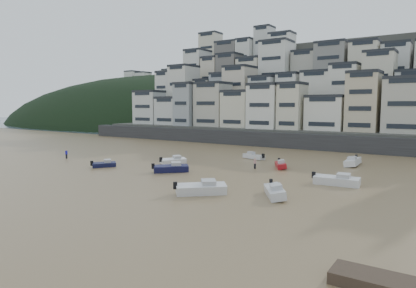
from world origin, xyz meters
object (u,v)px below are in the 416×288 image
Objects in this scene: boat_d at (337,179)px; boat_h at (254,155)px; person_pink at (255,163)px; person_blue at (66,154)px; boat_b at (275,190)px; boat_j at (104,164)px; boat_f at (173,160)px; boat_i at (353,161)px; boat_a at (201,187)px; boat_e at (281,164)px; boat_c at (171,167)px.

boat_d reaches higher than boat_h.
person_pink is (5.00, -9.46, 0.21)m from boat_h.
person_blue is at bearing 48.81° from boat_h.
person_pink is (-9.98, 15.12, 0.10)m from boat_b.
person_blue is at bearing 114.93° from boat_j.
boat_b is at bearing -87.92° from boat_f.
boat_i is (32.99, 24.03, 0.28)m from boat_j.
boat_i is (17.10, 2.30, 0.17)m from boat_h.
boat_j is at bearing -172.89° from boat_d.
boat_d reaches higher than boat_b.
person_pink reaches higher than boat_d.
boat_e is at bearing 45.99° from boat_a.
boat_h is 1.01× the size of boat_f.
person_blue and person_pink have the same top height.
person_blue is at bearing 135.39° from boat_f.
boat_e is 2.73× the size of person_blue.
boat_c is at bearing -138.89° from boat_b.
boat_a is 1.09× the size of boat_c.
boat_c is 25.37m from person_blue.
person_blue reaches higher than boat_h.
boat_a is 38.20m from person_blue.
boat_b is 3.26× the size of person_pink.
boat_d is 17.50m from boat_a.
person_pink is at bearing -23.69° from boat_j.
boat_i reaches higher than boat_b.
boat_a reaches higher than boat_d.
boat_b is at bearing -61.15° from boat_c.
boat_h is 35.10m from person_blue.
boat_f is 2.76× the size of person_blue.
boat_c is 0.99× the size of boat_b.
boat_f is 0.85× the size of boat_b.
boat_d is at bearing -20.67° from person_pink.
person_blue is (-20.65, -6.30, 0.21)m from boat_f.
boat_i is 12.63m from boat_e.
boat_h is 10.70m from person_pink.
boat_e is 0.84× the size of boat_b.
boat_a is at bearing -18.98° from boat_i.
boat_d is 1.24× the size of boat_h.
boat_c is at bearing -173.36° from boat_d.
boat_b is at bearing -17.10° from boat_a.
boat_i reaches higher than boat_j.
boat_d is 23.45m from boat_c.
boat_e is at bearing -47.34° from boat_i.
boat_i is 30.14m from boat_c.
boat_b is (-2.12, -26.88, -0.06)m from boat_i.
boat_d is 0.97× the size of boat_a.
boat_d reaches higher than boat_e.
boat_d is 35.55m from boat_j.
person_blue is 35.76m from person_pink.
boat_j is at bearing 147.01° from boat_c.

